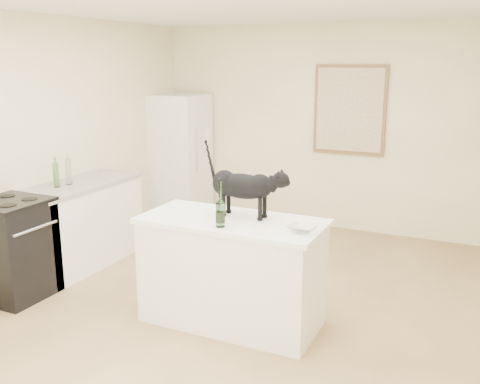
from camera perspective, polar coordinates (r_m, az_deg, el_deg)
The scene contains 17 objects.
floor at distance 4.87m, azimuth -0.86°, elevation -12.33°, with size 5.50×5.50×0.00m, color tan.
ceiling at distance 4.40m, azimuth -0.99°, elevation 19.74°, with size 5.50×5.50×0.00m, color white.
wall_back at distance 7.00m, azimuth 9.12°, elevation 6.69°, with size 4.50×4.50×0.00m, color #FFF3C5.
wall_left at distance 5.80m, azimuth -21.38°, elevation 4.46°, with size 5.50×5.50×0.00m, color #FFF3C5.
island_base at distance 4.49m, azimuth -0.86°, elevation -8.66°, with size 1.44×0.67×0.86m, color white.
island_top at distance 4.34m, azimuth -0.88°, elevation -3.16°, with size 1.50×0.70×0.04m, color white.
left_cabinets at distance 5.99m, azimuth -16.60°, elevation -3.44°, with size 0.60×1.40×0.86m, color white.
left_countertop at distance 5.87m, azimuth -16.90°, elevation 0.76°, with size 0.62×1.44×0.04m, color gray.
stove at distance 5.38m, azimuth -22.98°, elevation -5.69°, with size 0.60×0.60×0.90m, color black.
fridge at distance 7.49m, azimuth -6.39°, elevation 3.75°, with size 0.68×0.68×1.70m, color white.
artwork_frame at distance 6.87m, azimuth 11.56°, elevation 8.55°, with size 0.90×0.03×1.10m, color brown.
artwork_canvas at distance 6.85m, azimuth 11.52°, elevation 8.54°, with size 0.82×0.00×1.02m, color beige.
black_cat at distance 4.35m, azimuth 0.29°, elevation 0.27°, with size 0.65×0.20×0.46m, color black, non-canonical shape.
wine_bottle at distance 4.09m, azimuth -2.12°, elevation -1.49°, with size 0.07×0.07×0.33m, color #255B24.
glass_bowl at distance 4.03m, azimuth 6.68°, elevation -3.92°, with size 0.21×0.21×0.05m, color white.
fridge_paper at distance 7.38m, azimuth -3.65°, elevation 5.97°, with size 0.00×0.13×0.17m, color white.
counter_bottle_cluster at distance 5.75m, azimuth -18.34°, elevation 1.87°, with size 0.09×0.21×0.26m.
Camera 1 is at (1.93, -3.92, 2.14)m, focal length 40.15 mm.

